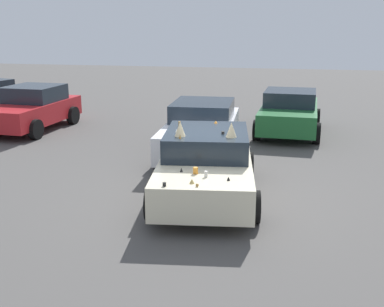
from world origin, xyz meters
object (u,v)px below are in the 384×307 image
(art_car_decorated, at_px, (206,163))
(parked_sedan_behind_right, at_px, (289,112))
(parked_sedan_near_right, at_px, (202,129))
(parked_sedan_far_left, at_px, (31,108))

(art_car_decorated, height_order, parked_sedan_behind_right, art_car_decorated)
(art_car_decorated, relative_size, parked_sedan_near_right, 0.98)
(parked_sedan_near_right, bearing_deg, parked_sedan_far_left, -110.31)
(parked_sedan_far_left, bearing_deg, parked_sedan_near_right, 74.82)
(art_car_decorated, distance_m, parked_sedan_far_left, 8.66)
(parked_sedan_near_right, height_order, parked_sedan_far_left, parked_sedan_far_left)
(parked_sedan_far_left, bearing_deg, art_car_decorated, 55.95)
(art_car_decorated, xyz_separation_m, parked_sedan_near_right, (3.16, 0.69, 0.03))
(art_car_decorated, bearing_deg, parked_sedan_far_left, -133.94)
(art_car_decorated, distance_m, parked_sedan_near_right, 3.24)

